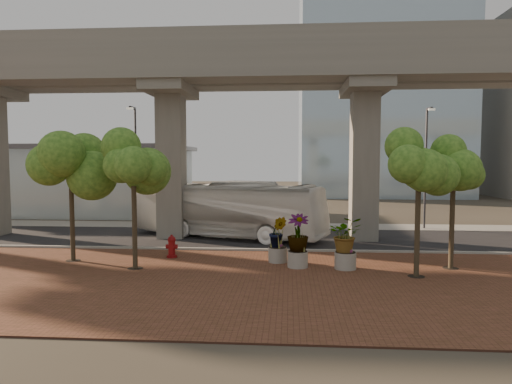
{
  "coord_description": "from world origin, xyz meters",
  "views": [
    {
      "loc": [
        1.43,
        -26.34,
        4.94
      ],
      "look_at": [
        -0.53,
        0.5,
        3.06
      ],
      "focal_mm": 32.0,
      "sensor_mm": 36.0,
      "label": 1
    }
  ],
  "objects": [
    {
      "name": "transit_bus",
      "position": [
        -2.56,
        2.3,
        1.78
      ],
      "size": [
        13.03,
        7.34,
        3.57
      ],
      "primitive_type": "imported",
      "rotation": [
        0.0,
        0.0,
        1.21
      ],
      "color": "white",
      "rests_on": "ground"
    },
    {
      "name": "curb_strip",
      "position": [
        0.0,
        -2.0,
        0.08
      ],
      "size": [
        70.0,
        0.25,
        0.16
      ],
      "primitive_type": "cube",
      "color": "#99978F",
      "rests_on": "ground"
    },
    {
      "name": "street_tree_near_east",
      "position": [
        6.78,
        -7.03,
        4.77
      ],
      "size": [
        3.4,
        3.4,
        6.28
      ],
      "color": "#4A3D2A",
      "rests_on": "ground"
    },
    {
      "name": "planter_right",
      "position": [
        1.83,
        -5.69,
        1.54
      ],
      "size": [
        2.28,
        2.28,
        2.44
      ],
      "color": "#A19C91",
      "rests_on": "ground"
    },
    {
      "name": "station_pavilion",
      "position": [
        -20.0,
        16.0,
        3.22
      ],
      "size": [
        23.0,
        13.0,
        6.3
      ],
      "color": "#ADC0C6",
      "rests_on": "ground"
    },
    {
      "name": "asphalt_road",
      "position": [
        0.0,
        2.0,
        0.02
      ],
      "size": [
        90.0,
        8.0,
        0.04
      ],
      "primitive_type": "cube",
      "color": "black",
      "rests_on": "ground"
    },
    {
      "name": "street_tree_far_west",
      "position": [
        -9.06,
        -5.13,
        4.73
      ],
      "size": [
        3.85,
        3.85,
        6.45
      ],
      "color": "#4A3D2A",
      "rests_on": "ground"
    },
    {
      "name": "streetlamp_east",
      "position": [
        11.15,
        6.9,
        5.0
      ],
      "size": [
        0.42,
        1.24,
        8.56
      ],
      "color": "#313137",
      "rests_on": "ground"
    },
    {
      "name": "planter_front",
      "position": [
        3.97,
        -5.87,
        1.5
      ],
      "size": [
        2.15,
        2.15,
        2.37
      ],
      "color": "gray",
      "rests_on": "ground"
    },
    {
      "name": "street_tree_far_east",
      "position": [
        8.75,
        -5.41,
        4.66
      ],
      "size": [
        3.22,
        3.22,
        6.1
      ],
      "color": "#4A3D2A",
      "rests_on": "ground"
    },
    {
      "name": "planter_left",
      "position": [
        0.89,
        -4.7,
        1.4
      ],
      "size": [
        2.0,
        2.0,
        2.2
      ],
      "color": "#B0A99F",
      "rests_on": "ground"
    },
    {
      "name": "brick_plaza",
      "position": [
        0.0,
        -8.0,
        0.03
      ],
      "size": [
        70.0,
        13.0,
        0.06
      ],
      "primitive_type": "cube",
      "color": "brown",
      "rests_on": "ground"
    },
    {
      "name": "fire_hydrant",
      "position": [
        -4.45,
        -4.06,
        0.61
      ],
      "size": [
        0.57,
        0.52,
        1.15
      ],
      "color": "maroon",
      "rests_on": "ground"
    },
    {
      "name": "ground",
      "position": [
        0.0,
        0.0,
        0.0
      ],
      "size": [
        160.0,
        160.0,
        0.0
      ],
      "primitive_type": "plane",
      "color": "#393329",
      "rests_on": "ground"
    },
    {
      "name": "street_tree_near_west",
      "position": [
        -5.5,
        -6.48,
        4.85
      ],
      "size": [
        3.68,
        3.68,
        6.49
      ],
      "color": "#4A3D2A",
      "rests_on": "ground"
    },
    {
      "name": "transit_viaduct",
      "position": [
        0.0,
        2.0,
        7.29
      ],
      "size": [
        72.0,
        5.6,
        12.4
      ],
      "color": "gray",
      "rests_on": "ground"
    },
    {
      "name": "streetlamp_west",
      "position": [
        -10.12,
        7.23,
        5.15
      ],
      "size": [
        0.44,
        1.28,
        8.83
      ],
      "color": "#2A2B2F",
      "rests_on": "ground"
    },
    {
      "name": "far_sidewalk",
      "position": [
        0.0,
        7.5,
        0.03
      ],
      "size": [
        90.0,
        3.0,
        0.06
      ],
      "primitive_type": "cube",
      "color": "#99978F",
      "rests_on": "ground"
    }
  ]
}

